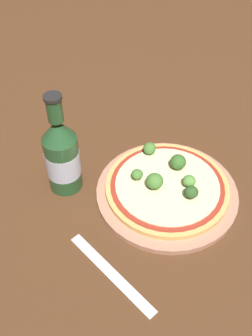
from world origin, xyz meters
TOP-DOWN VIEW (x-y plane):
  - ground_plane at (0.00, 0.00)m, footprint 3.00×3.00m
  - plate at (-0.02, 0.01)m, footprint 0.28×0.28m
  - pizza at (-0.01, 0.01)m, footprint 0.24×0.24m
  - broccoli_floret_0 at (0.01, -0.02)m, footprint 0.03×0.03m
  - broccoli_floret_1 at (0.03, 0.03)m, footprint 0.03×0.03m
  - broccoli_floret_2 at (-0.01, -0.04)m, footprint 0.03×0.03m
  - broccoli_floret_3 at (0.02, 0.09)m, footprint 0.03×0.03m
  - broccoli_floret_4 at (-0.05, 0.06)m, footprint 0.02×0.02m
  - broccoli_floret_5 at (-0.04, 0.02)m, footprint 0.03×0.03m
  - beer_bottle at (-0.14, 0.17)m, footprint 0.07×0.07m
  - fork at (-0.21, -0.05)m, footprint 0.02×0.20m

SIDE VIEW (x-z plane):
  - ground_plane at x=0.00m, z-range 0.00..0.00m
  - fork at x=-0.21m, z-range 0.00..0.00m
  - plate at x=-0.02m, z-range 0.00..0.01m
  - pizza at x=-0.01m, z-range 0.01..0.03m
  - broccoli_floret_0 at x=0.01m, z-range 0.03..0.05m
  - broccoli_floret_3 at x=0.02m, z-range 0.03..0.05m
  - broccoli_floret_4 at x=-0.05m, z-range 0.03..0.05m
  - broccoli_floret_2 at x=-0.01m, z-range 0.03..0.05m
  - broccoli_floret_1 at x=0.03m, z-range 0.03..0.06m
  - broccoli_floret_5 at x=-0.04m, z-range 0.03..0.06m
  - beer_bottle at x=-0.14m, z-range -0.03..0.19m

